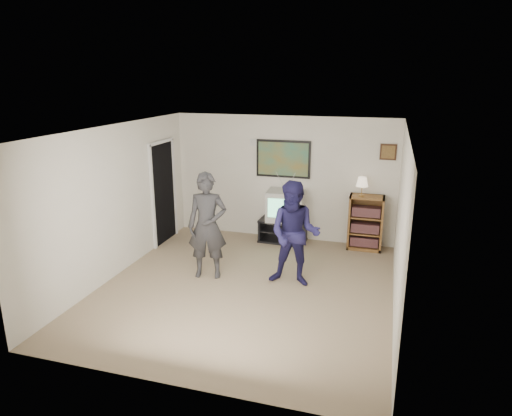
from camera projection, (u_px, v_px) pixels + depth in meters
The scene contains 13 objects.
room_shell at pixel (252, 206), 7.23m from camera, with size 4.51×5.00×2.51m.
media_stand at pixel (283, 230), 9.23m from camera, with size 0.95×0.56×0.46m.
crt_television at pixel (286, 205), 9.06m from camera, with size 0.71×0.60×0.60m, color #B1B1AC, non-canonical shape.
bookshelf at pixel (366, 223), 8.75m from camera, with size 0.65×0.37×1.06m, color brown, non-canonical shape.
table_lamp at pixel (362, 186), 8.56m from camera, with size 0.23×0.23×0.36m, color #FAE2BD, non-canonical shape.
person_tall at pixel (207, 226), 7.45m from camera, with size 0.65×0.42×1.77m, color #2C2B2E.
person_short at pixel (295, 234), 7.16m from camera, with size 0.83×0.64×1.70m, color #1D1A48.
controller_left at pixel (216, 200), 7.55m from camera, with size 0.03×0.12×0.03m, color white.
controller_right at pixel (300, 221), 7.32m from camera, with size 0.04×0.12×0.04m, color white.
poster at pixel (283, 159), 9.08m from camera, with size 1.10×0.03×0.75m, color black.
air_vent at pixel (257, 143), 9.15m from camera, with size 0.28×0.02×0.14m, color white.
small_picture at pixel (388, 152), 8.47m from camera, with size 0.30×0.03×0.30m, color black.
doorway at pixel (163, 193), 9.06m from camera, with size 0.03×0.85×2.00m, color black.
Camera 1 is at (2.03, -6.30, 3.24)m, focal length 32.00 mm.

